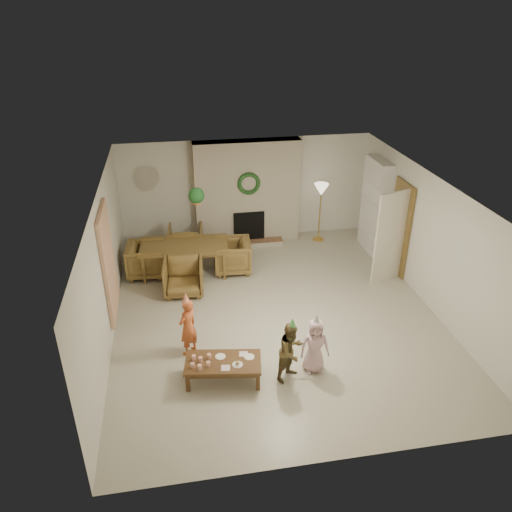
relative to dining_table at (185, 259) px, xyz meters
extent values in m
plane|color=#B7B29E|center=(1.61, -1.88, -0.33)|extent=(7.00, 7.00, 0.00)
plane|color=white|center=(1.61, -1.88, 2.17)|extent=(7.00, 7.00, 0.00)
plane|color=silver|center=(1.61, 1.62, 0.92)|extent=(7.00, 0.00, 7.00)
plane|color=silver|center=(1.61, -5.38, 0.92)|extent=(7.00, 0.00, 7.00)
plane|color=silver|center=(-1.39, -1.88, 0.92)|extent=(0.00, 7.00, 7.00)
plane|color=silver|center=(4.61, -1.88, 0.92)|extent=(0.00, 7.00, 7.00)
cube|color=#542B16|center=(1.61, 1.42, 0.92)|extent=(2.50, 0.40, 2.50)
cube|color=brown|center=(1.61, 1.07, -0.27)|extent=(1.60, 0.30, 0.12)
cube|color=black|center=(1.61, 1.24, 0.12)|extent=(0.75, 0.12, 0.75)
torus|color=#18401A|center=(1.61, 1.19, 1.22)|extent=(0.54, 0.10, 0.54)
cylinder|color=gold|center=(3.35, 1.12, -0.31)|extent=(0.27, 0.27, 0.03)
cylinder|color=gold|center=(3.35, 1.12, 0.35)|extent=(0.03, 0.03, 1.32)
cone|color=beige|center=(3.35, 1.12, 0.99)|extent=(0.35, 0.35, 0.29)
cube|color=white|center=(4.45, 0.42, 0.77)|extent=(0.30, 1.00, 2.20)
cube|color=white|center=(4.43, 0.42, 0.12)|extent=(0.30, 0.92, 0.03)
cube|color=white|center=(4.43, 0.42, 0.52)|extent=(0.30, 0.92, 0.03)
cube|color=white|center=(4.43, 0.42, 0.92)|extent=(0.30, 0.92, 0.03)
cube|color=white|center=(4.43, 0.42, 1.32)|extent=(0.30, 0.92, 0.03)
cube|color=#A21D2F|center=(4.41, 0.27, 0.26)|extent=(0.20, 0.40, 0.24)
cube|color=navy|center=(4.41, 0.47, 0.66)|extent=(0.20, 0.44, 0.24)
cube|color=#C77D2A|center=(4.41, 0.32, 1.05)|extent=(0.20, 0.36, 0.22)
cube|color=brown|center=(4.57, -0.68, 0.69)|extent=(0.05, 0.86, 2.04)
cube|color=beige|center=(4.19, -1.06, 0.67)|extent=(0.77, 0.32, 2.00)
cube|color=beige|center=(-1.35, -1.68, 0.92)|extent=(0.06, 1.20, 2.00)
imported|color=brown|center=(0.00, 0.00, 0.00)|extent=(1.95, 1.18, 0.66)
imported|color=brown|center=(-0.06, -0.82, 0.03)|extent=(0.84, 0.86, 0.73)
imported|color=brown|center=(0.06, 0.82, 0.03)|extent=(0.84, 0.86, 0.73)
imported|color=brown|center=(-0.82, 0.06, 0.03)|extent=(0.86, 0.84, 0.73)
imported|color=brown|center=(1.03, -0.08, 0.03)|extent=(0.86, 0.84, 0.73)
cylinder|color=tan|center=(0.31, -0.38, 1.82)|extent=(0.01, 0.01, 0.70)
cylinder|color=#A36034|center=(0.31, -0.38, 1.47)|extent=(0.16, 0.16, 0.12)
sphere|color=#16441C|center=(0.31, -0.38, 1.59)|extent=(0.32, 0.32, 0.32)
cube|color=#53361B|center=(0.42, -3.57, 0.01)|extent=(1.26, 0.76, 0.05)
cube|color=#53361B|center=(0.42, -3.57, -0.06)|extent=(1.15, 0.66, 0.07)
cube|color=#53361B|center=(-0.14, -3.73, -0.18)|extent=(0.07, 0.07, 0.31)
cube|color=#53361B|center=(0.92, -3.89, -0.18)|extent=(0.07, 0.07, 0.31)
cube|color=#53361B|center=(-0.07, -3.25, -0.18)|extent=(0.07, 0.07, 0.31)
cube|color=#53361B|center=(0.99, -3.42, -0.18)|extent=(0.07, 0.07, 0.31)
cylinder|color=white|center=(-0.05, -3.64, 0.07)|extent=(0.07, 0.07, 0.08)
cylinder|color=white|center=(-0.02, -3.46, 0.07)|extent=(0.07, 0.07, 0.08)
cylinder|color=white|center=(0.05, -3.70, 0.07)|extent=(0.07, 0.07, 0.08)
cylinder|color=white|center=(0.08, -3.52, 0.07)|extent=(0.07, 0.07, 0.08)
cylinder|color=white|center=(0.19, -3.65, 0.07)|extent=(0.07, 0.07, 0.08)
cylinder|color=white|center=(0.22, -3.47, 0.07)|extent=(0.07, 0.07, 0.08)
cylinder|color=white|center=(0.39, -3.46, 0.04)|extent=(0.19, 0.19, 0.01)
cylinder|color=white|center=(0.63, -3.70, 0.04)|extent=(0.19, 0.19, 0.01)
cylinder|color=white|center=(0.84, -3.55, 0.04)|extent=(0.19, 0.19, 0.01)
sphere|color=tan|center=(0.63, -3.70, 0.07)|extent=(0.07, 0.07, 0.06)
cube|color=#E6A9BF|center=(0.44, -3.74, 0.04)|extent=(0.16, 0.16, 0.01)
cube|color=#E6A9BF|center=(0.76, -3.46, 0.04)|extent=(0.16, 0.16, 0.01)
imported|color=#C25629|center=(-0.07, -2.80, 0.19)|extent=(0.45, 0.45, 1.05)
cone|color=#FFC154|center=(-0.07, -2.80, 0.76)|extent=(0.19, 0.19, 0.20)
imported|color=brown|center=(1.48, -3.69, 0.18)|extent=(0.62, 0.60, 1.01)
cone|color=#51BE55|center=(1.48, -3.69, 0.72)|extent=(0.15, 0.15, 0.17)
imported|color=beige|center=(1.89, -3.59, 0.15)|extent=(0.48, 0.33, 0.95)
cone|color=silver|center=(1.89, -3.59, 0.66)|extent=(0.15, 0.15, 0.17)
camera|label=1|loc=(-0.12, -9.63, 5.03)|focal=34.75mm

